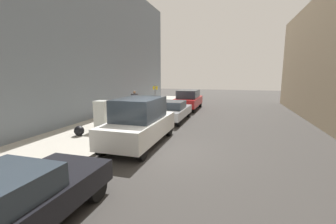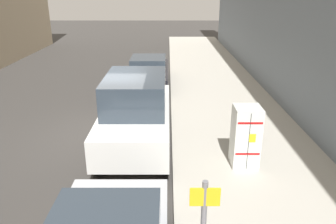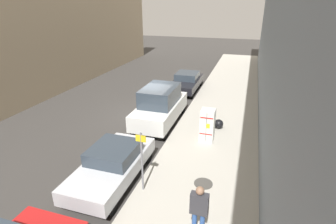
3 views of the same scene
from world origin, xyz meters
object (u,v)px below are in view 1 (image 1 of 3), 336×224
(pedestrian_walking_far, at_px, (135,100))
(parked_van_white, at_px, (140,122))
(street_sign_post, at_px, (155,99))
(trash_bag, at_px, (79,131))
(discarded_refrigerator, at_px, (102,115))
(parked_sedan_silver, at_px, (172,110))
(parked_suv_red, at_px, (188,99))
(parked_sedan_dark, at_px, (5,206))

(pedestrian_walking_far, xyz_separation_m, parked_van_white, (3.68, -7.35, -0.10))
(street_sign_post, height_order, trash_bag, street_sign_post)
(discarded_refrigerator, bearing_deg, parked_sedan_silver, 53.90)
(trash_bag, xyz_separation_m, pedestrian_walking_far, (-0.35, 7.31, 0.76))
(trash_bag, bearing_deg, pedestrian_walking_far, 92.75)
(pedestrian_walking_far, relative_size, parked_van_white, 0.37)
(parked_sedan_silver, distance_m, parked_suv_red, 5.46)
(parked_sedan_silver, bearing_deg, trash_bag, -121.05)
(pedestrian_walking_far, distance_m, parked_sedan_silver, 4.11)
(parked_suv_red, bearing_deg, trash_bag, -106.85)
(parked_sedan_silver, xyz_separation_m, parked_suv_red, (0.00, 5.46, 0.20))
(discarded_refrigerator, height_order, parked_suv_red, parked_suv_red)
(discarded_refrigerator, bearing_deg, parked_van_white, -27.55)
(parked_van_white, bearing_deg, trash_bag, 179.36)
(discarded_refrigerator, xyz_separation_m, parked_sedan_dark, (2.94, -7.85, -0.22))
(parked_sedan_dark, height_order, parked_van_white, parked_van_white)
(street_sign_post, distance_m, parked_van_white, 6.08)
(parked_van_white, distance_m, parked_suv_red, 11.02)
(discarded_refrigerator, distance_m, parked_suv_red, 9.93)
(parked_sedan_dark, bearing_deg, trash_bag, 117.62)
(trash_bag, distance_m, parked_van_white, 3.39)
(pedestrian_walking_far, xyz_separation_m, parked_sedan_silver, (3.68, -1.79, -0.43))
(parked_sedan_dark, xyz_separation_m, parked_van_white, (-0.00, 6.32, 0.33))
(parked_van_white, height_order, parked_sedan_silver, parked_van_white)
(trash_bag, distance_m, parked_sedan_dark, 7.18)
(street_sign_post, distance_m, parked_suv_red, 5.31)
(discarded_refrigerator, relative_size, parked_van_white, 0.34)
(parked_sedan_dark, bearing_deg, parked_sedan_silver, 90.00)
(discarded_refrigerator, bearing_deg, street_sign_post, 70.41)
(street_sign_post, distance_m, parked_sedan_dark, 12.33)
(discarded_refrigerator, bearing_deg, trash_bag, -104.52)
(parked_sedan_dark, bearing_deg, pedestrian_walking_far, 105.05)
(discarded_refrigerator, distance_m, parked_van_white, 3.32)
(pedestrian_walking_far, relative_size, parked_sedan_dark, 0.39)
(parked_van_white, bearing_deg, parked_sedan_dark, -90.00)
(discarded_refrigerator, bearing_deg, parked_sedan_dark, -69.48)
(parked_sedan_dark, bearing_deg, street_sign_post, 96.43)
(parked_sedan_dark, distance_m, parked_suv_red, 17.34)
(trash_bag, height_order, parked_van_white, parked_van_white)
(parked_suv_red, bearing_deg, parked_sedan_dark, -90.00)
(pedestrian_walking_far, distance_m, parked_van_white, 8.22)
(trash_bag, relative_size, parked_sedan_silver, 0.12)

